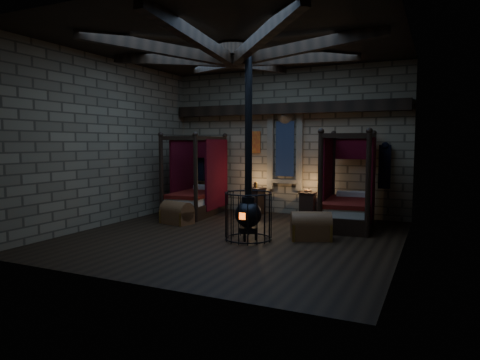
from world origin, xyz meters
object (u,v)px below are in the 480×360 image
at_px(bed_left, 197,195).
at_px(stove, 248,211).
at_px(bed_right, 348,204).
at_px(trunk_left, 177,213).
at_px(trunk_right, 311,227).

bearing_deg(bed_left, stove, -46.73).
relative_size(bed_left, bed_right, 0.98).
bearing_deg(stove, trunk_left, 162.52).
relative_size(bed_right, trunk_right, 2.34).
distance_m(bed_right, stove, 2.93).
height_order(trunk_left, trunk_right, trunk_right).
relative_size(bed_left, stove, 0.56).
height_order(trunk_left, stove, stove).
xyz_separation_m(bed_right, trunk_right, (-0.45, -1.81, -0.29)).
relative_size(bed_left, trunk_left, 2.53).
xyz_separation_m(trunk_left, trunk_right, (3.63, -0.33, 0.01)).
distance_m(bed_right, trunk_left, 4.35).
distance_m(bed_left, stove, 3.63).
distance_m(bed_right, trunk_right, 1.88).
relative_size(trunk_left, trunk_right, 0.91).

